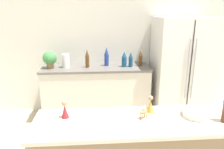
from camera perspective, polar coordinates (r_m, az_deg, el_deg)
wall_back at (r=4.00m, az=2.27°, el=8.50°), size 8.00×0.06×2.55m
back_counter at (r=3.86m, az=-4.05°, el=-4.43°), size 1.82×0.63×0.91m
refrigerator at (r=3.93m, az=17.55°, el=1.49°), size 0.93×0.76×1.73m
potted_plant at (r=3.72m, az=-15.95°, el=4.01°), size 0.23×0.23×0.29m
paper_towel_roll at (r=3.71m, az=-11.99°, el=3.50°), size 0.12×0.12×0.23m
back_bottle_0 at (r=3.69m, az=4.90°, el=3.92°), size 0.07×0.07×0.26m
back_bottle_1 at (r=3.69m, az=3.20°, el=3.99°), size 0.08×0.08×0.27m
back_bottle_2 at (r=3.78m, az=7.43°, el=4.23°), size 0.07×0.07×0.27m
back_bottle_3 at (r=3.65m, az=-6.49°, el=4.12°), size 0.06×0.06×0.31m
back_bottle_4 at (r=3.75m, az=-1.44°, el=4.61°), size 0.08×0.08×0.32m
fruit_bowl at (r=2.08m, az=21.17°, el=-9.32°), size 0.25×0.25×0.06m
camel_figurine at (r=1.91m, az=8.34°, el=-9.52°), size 0.09×0.07×0.11m
wise_man_figurine_blue at (r=2.03m, az=10.02°, el=-7.85°), size 0.07×0.07×0.16m
wise_man_figurine_crimson at (r=1.94m, az=-12.21°, el=-9.17°), size 0.07×0.07×0.16m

